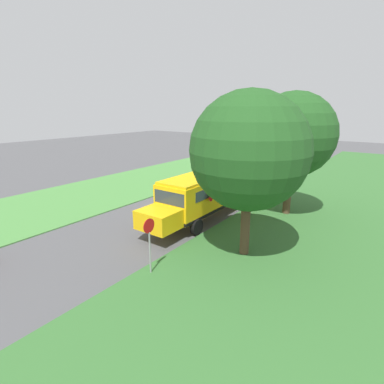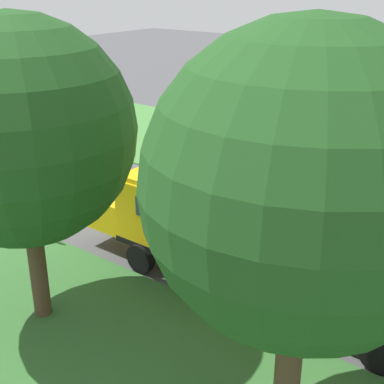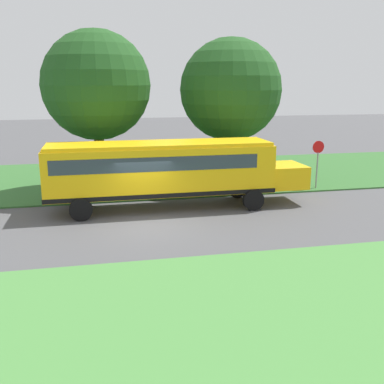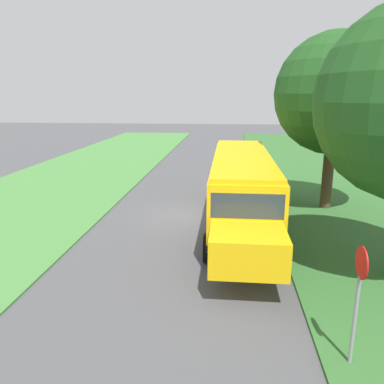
{
  "view_description": "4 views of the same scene",
  "coord_description": "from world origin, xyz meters",
  "px_view_note": "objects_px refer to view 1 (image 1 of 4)",
  "views": [
    {
      "loc": [
        -13.43,
        19.01,
        7.44
      ],
      "look_at": [
        -0.54,
        1.13,
        1.28
      ],
      "focal_mm": 28.0,
      "sensor_mm": 36.0,
      "label": 1
    },
    {
      "loc": [
        -14.93,
        -5.46,
        9.13
      ],
      "look_at": [
        0.01,
        5.87,
        1.42
      ],
      "focal_mm": 50.0,
      "sensor_mm": 36.0,
      "label": 2
    },
    {
      "loc": [
        18.06,
        -1.97,
        5.84
      ],
      "look_at": [
        -1.06,
        2.13,
        1.08
      ],
      "focal_mm": 42.0,
      "sensor_mm": 36.0,
      "label": 3
    },
    {
      "loc": [
        -1.88,
        17.24,
        5.65
      ],
      "look_at": [
        -0.41,
        2.1,
        1.71
      ],
      "focal_mm": 35.0,
      "sensor_mm": 36.0,
      "label": 4
    }
  ],
  "objects_px": {
    "school_bus": "(214,188)",
    "oak_tree_roadside_mid": "(250,150)",
    "stop_sign": "(149,240)",
    "oak_tree_beside_bus": "(295,135)"
  },
  "relations": [
    {
      "from": "school_bus",
      "to": "stop_sign",
      "type": "height_order",
      "value": "school_bus"
    },
    {
      "from": "school_bus",
      "to": "oak_tree_roadside_mid",
      "type": "height_order",
      "value": "oak_tree_roadside_mid"
    },
    {
      "from": "stop_sign",
      "to": "school_bus",
      "type": "bearing_deg",
      "value": -76.69
    },
    {
      "from": "school_bus",
      "to": "oak_tree_beside_bus",
      "type": "bearing_deg",
      "value": -144.96
    },
    {
      "from": "school_bus",
      "to": "oak_tree_roadside_mid",
      "type": "bearing_deg",
      "value": 136.98
    },
    {
      "from": "oak_tree_roadside_mid",
      "to": "stop_sign",
      "type": "height_order",
      "value": "oak_tree_roadside_mid"
    },
    {
      "from": "oak_tree_beside_bus",
      "to": "stop_sign",
      "type": "xyz_separation_m",
      "value": [
        2.4,
        11.99,
        -3.98
      ]
    },
    {
      "from": "school_bus",
      "to": "oak_tree_roadside_mid",
      "type": "xyz_separation_m",
      "value": [
        -4.71,
        4.4,
        3.56
      ]
    },
    {
      "from": "school_bus",
      "to": "stop_sign",
      "type": "relative_size",
      "value": 4.53
    },
    {
      "from": "school_bus",
      "to": "oak_tree_beside_bus",
      "type": "xyz_separation_m",
      "value": [
        -4.5,
        -3.15,
        3.79
      ]
    }
  ]
}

